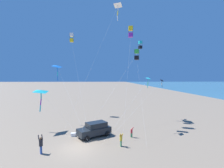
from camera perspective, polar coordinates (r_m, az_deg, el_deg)
name	(u,v)px	position (r m, az deg, el deg)	size (l,w,h in m)	color
ground_plane	(79,148)	(19.72, -11.55, -20.99)	(600.00, 600.00, 0.00)	#756654
parked_car	(95,129)	(22.47, -6.04, -15.43)	(4.64, 3.80, 1.85)	black
cooler_box	(73,135)	(23.23, -13.34, -16.80)	(0.62, 0.42, 0.42)	white
person_adult_flyer	(41,144)	(19.09, -23.61, -18.59)	(0.64, 0.68, 1.90)	#335199
person_child_green_jacket	(132,132)	(22.19, 6.86, -16.28)	(0.47, 0.42, 1.33)	#3D7F51
person_child_grey_jacket	(121,139)	(19.42, 3.16, -18.62)	(0.40, 0.50, 1.56)	#3D7F51
kite_box_rainbow_low_near	(131,32)	(28.83, 6.52, 17.66)	(2.61, 8.26, 16.37)	yellow
kite_box_purple_drifting	(140,45)	(30.85, 9.83, 13.29)	(9.69, 8.29, 14.44)	#1EB7C6
kite_delta_checkered_midright	(57,67)	(29.13, -18.59, 5.76)	(7.04, 10.13, 10.02)	blue
kite_box_white_trailing	(72,38)	(36.91, -13.93, 15.47)	(4.78, 11.88, 17.22)	white
kite_delta_teal_far_right	(148,79)	(24.03, 12.55, 1.81)	(7.24, 5.37, 7.84)	#1EB7C6
kite_delta_red_high_left	(41,92)	(25.66, -23.52, -2.50)	(7.10, 4.11, 6.16)	#1EB7C6
kite_box_long_streamer_right	(137,55)	(25.74, 8.65, 10.12)	(0.83, 7.84, 12.12)	green
kite_delta_green_low_center	(162,81)	(32.65, 17.04, 1.08)	(10.42, 9.26, 7.50)	black
kite_delta_striped_overhead	(118,6)	(35.53, 2.13, 25.70)	(9.48, 11.48, 22.34)	white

